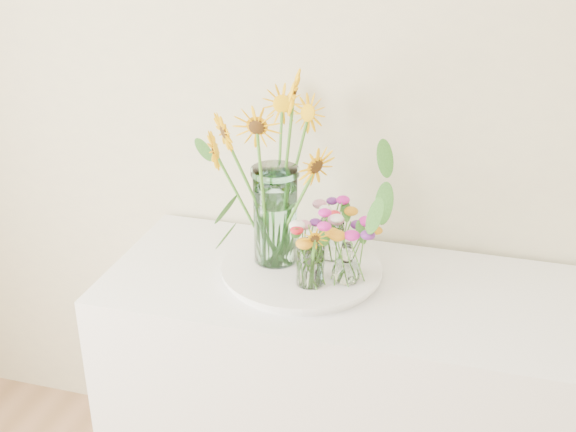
{
  "coord_description": "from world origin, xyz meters",
  "views": [
    {
      "loc": [
        0.2,
        0.15,
        1.96
      ],
      "look_at": [
        -0.3,
        1.94,
        1.09
      ],
      "focal_mm": 45.0,
      "sensor_mm": 36.0,
      "label": 1
    }
  ],
  "objects_px": {
    "small_vase_a": "(310,264)",
    "small_vase_b": "(347,263)",
    "tray": "(302,271)",
    "mason_jar": "(275,216)",
    "counter": "(340,408)",
    "small_vase_c": "(332,239)"
  },
  "relations": [
    {
      "from": "counter",
      "to": "mason_jar",
      "type": "bearing_deg",
      "value": 170.13
    },
    {
      "from": "small_vase_c",
      "to": "tray",
      "type": "bearing_deg",
      "value": -130.92
    },
    {
      "from": "small_vase_a",
      "to": "small_vase_b",
      "type": "height_order",
      "value": "small_vase_a"
    },
    {
      "from": "tray",
      "to": "small_vase_a",
      "type": "distance_m",
      "value": 0.13
    },
    {
      "from": "counter",
      "to": "tray",
      "type": "relative_size",
      "value": 3.11
    },
    {
      "from": "counter",
      "to": "mason_jar",
      "type": "xyz_separation_m",
      "value": [
        -0.22,
        0.04,
        0.62
      ]
    },
    {
      "from": "mason_jar",
      "to": "small_vase_b",
      "type": "relative_size",
      "value": 2.45
    },
    {
      "from": "small_vase_c",
      "to": "small_vase_b",
      "type": "bearing_deg",
      "value": -60.96
    },
    {
      "from": "counter",
      "to": "small_vase_c",
      "type": "distance_m",
      "value": 0.55
    },
    {
      "from": "counter",
      "to": "small_vase_a",
      "type": "xyz_separation_m",
      "value": [
        -0.09,
        -0.07,
        0.54
      ]
    },
    {
      "from": "tray",
      "to": "small_vase_c",
      "type": "relative_size",
      "value": 3.58
    },
    {
      "from": "counter",
      "to": "small_vase_b",
      "type": "distance_m",
      "value": 0.54
    },
    {
      "from": "mason_jar",
      "to": "small_vase_a",
      "type": "distance_m",
      "value": 0.19
    },
    {
      "from": "small_vase_a",
      "to": "counter",
      "type": "bearing_deg",
      "value": 40.07
    },
    {
      "from": "mason_jar",
      "to": "small_vase_c",
      "type": "bearing_deg",
      "value": 21.66
    },
    {
      "from": "small_vase_a",
      "to": "small_vase_c",
      "type": "distance_m",
      "value": 0.17
    },
    {
      "from": "mason_jar",
      "to": "small_vase_a",
      "type": "bearing_deg",
      "value": -39.29
    },
    {
      "from": "tray",
      "to": "mason_jar",
      "type": "bearing_deg",
      "value": 167.22
    },
    {
      "from": "small_vase_a",
      "to": "small_vase_c",
      "type": "xyz_separation_m",
      "value": [
        0.02,
        0.17,
        -0.0
      ]
    },
    {
      "from": "small_vase_b",
      "to": "mason_jar",
      "type": "bearing_deg",
      "value": 163.56
    },
    {
      "from": "small_vase_c",
      "to": "small_vase_a",
      "type": "bearing_deg",
      "value": -97.41
    },
    {
      "from": "tray",
      "to": "mason_jar",
      "type": "xyz_separation_m",
      "value": [
        -0.09,
        0.02,
        0.16
      ]
    }
  ]
}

